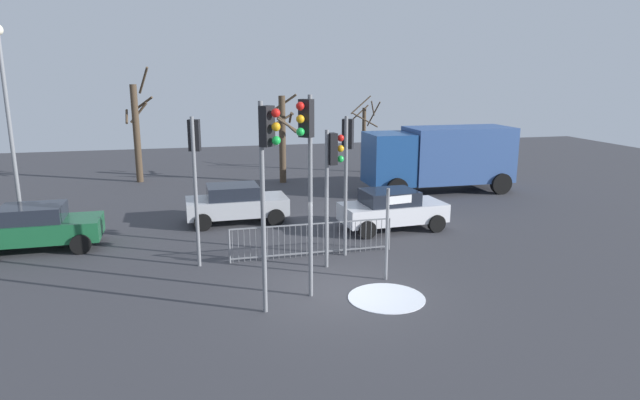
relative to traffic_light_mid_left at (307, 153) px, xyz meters
The scene contains 17 objects.
ground_plane 3.84m from the traffic_light_mid_left, 20.52° to the left, with size 60.00×60.00×0.00m, color #38383D.
traffic_light_mid_left is the anchor object (origin of this frame).
traffic_light_rear_left 3.70m from the traffic_light_mid_left, 58.21° to the left, with size 0.43×0.50×4.37m.
traffic_light_rear_right 4.15m from the traffic_light_mid_left, 129.31° to the left, with size 0.37×0.55×4.43m.
traffic_light_mid_right 1.29m from the traffic_light_mid_left, 147.24° to the right, with size 0.47×0.47×5.02m.
traffic_light_foreground_left 2.52m from the traffic_light_mid_left, 60.89° to the left, with size 0.57×0.34×4.07m.
direction_sign_post 3.41m from the traffic_light_mid_left, 16.46° to the left, with size 0.78×0.19×2.60m.
pedestrian_guard_railing 4.55m from the traffic_light_mid_left, 75.31° to the left, with size 5.20×0.16×1.07m.
car_white_trailing 7.57m from the traffic_light_mid_left, 51.48° to the left, with size 3.91×2.15×1.47m.
car_green_mid 10.14m from the traffic_light_mid_left, 142.51° to the left, with size 3.83×1.99×1.47m.
car_silver_near 8.35m from the traffic_light_mid_left, 98.44° to the left, with size 3.84×2.01×1.47m.
delivery_truck 14.35m from the traffic_light_mid_left, 51.19° to the left, with size 7.06×2.72×3.10m.
street_lamp 11.45m from the traffic_light_mid_left, 138.80° to the left, with size 0.36×0.36×7.16m.
bare_tree_left 15.29m from the traffic_light_mid_left, 82.61° to the left, with size 1.79×1.78×4.58m.
bare_tree_centre 17.90m from the traffic_light_mid_left, 107.53° to the left, with size 1.45×1.43×5.94m.
bare_tree_right 18.60m from the traffic_light_mid_left, 67.62° to the left, with size 1.75×1.75×4.35m.
snow_patch_kerb 4.24m from the traffic_light_mid_left, 14.85° to the right, with size 1.98×1.98×0.01m, color white.
Camera 1 is at (-3.56, -13.08, 5.62)m, focal length 30.60 mm.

